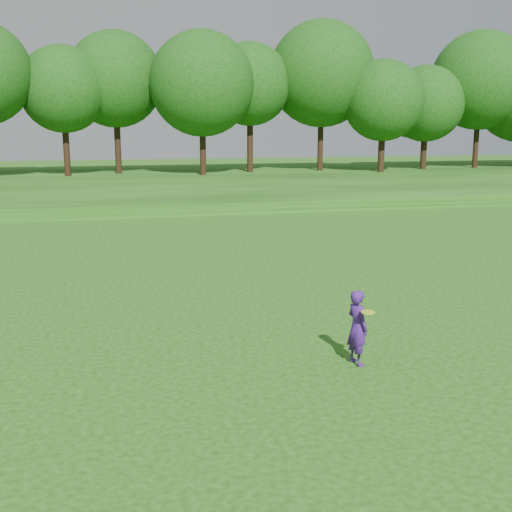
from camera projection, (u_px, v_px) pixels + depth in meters
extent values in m
plane|color=#19480E|center=(310.00, 350.00, 12.74)|extent=(140.00, 140.00, 0.00)
cube|color=#19480E|center=(162.00, 183.00, 45.11)|extent=(130.00, 30.00, 0.60)
cube|color=gray|center=(187.00, 213.00, 31.81)|extent=(130.00, 1.60, 0.04)
imported|color=#441B7C|center=(357.00, 327.00, 11.87)|extent=(0.46, 0.59, 1.42)
cylinder|color=#C2DE23|center=(368.00, 312.00, 11.49)|extent=(0.25, 0.25, 0.02)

